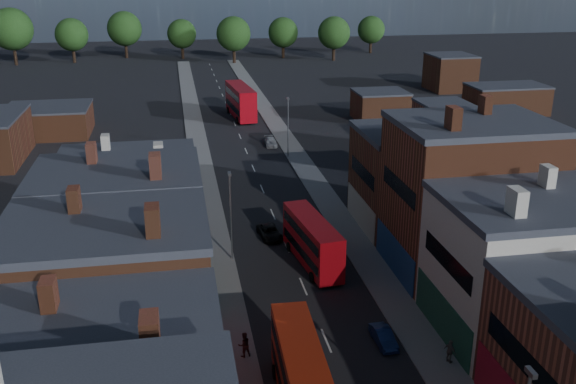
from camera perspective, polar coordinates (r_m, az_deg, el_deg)
name	(u,v)px	position (r m, az deg, el deg)	size (l,w,h in m)	color
pavement_west	(205,186)	(75.59, -7.41, 0.51)	(3.00, 200.00, 0.12)	gray
pavement_east	(313,180)	(77.20, 2.26, 1.08)	(3.00, 200.00, 0.12)	gray
lamp_post_2	(231,210)	(55.33, -5.12, -1.62)	(0.25, 0.70, 8.12)	slate
lamp_post_3	(288,123)	(85.07, 0.00, 6.14)	(0.25, 0.70, 8.12)	slate
bus_0	(301,376)	(38.52, 1.16, -16.00)	(2.79, 10.06, 4.32)	#B0220A
bus_1	(312,240)	(55.27, 2.17, -4.33)	(3.47, 9.89, 4.18)	#B10A12
bus_2	(241,101)	(108.37, -4.23, 8.09)	(4.02, 12.59, 5.35)	#A90711
car_1	(384,337)	(45.67, 8.50, -12.62)	(1.12, 3.22, 1.06)	navy
car_2	(270,232)	(61.14, -1.62, -3.60)	(1.86, 4.03, 1.12)	black
car_3	(271,142)	(91.71, -1.54, 4.48)	(1.59, 3.90, 1.13)	silver
ped_1	(244,345)	(43.64, -3.93, -13.38)	(0.86, 0.47, 1.77)	#3A1817
ped_3	(450,351)	(44.29, 14.21, -13.57)	(0.95, 0.43, 1.63)	#635D55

